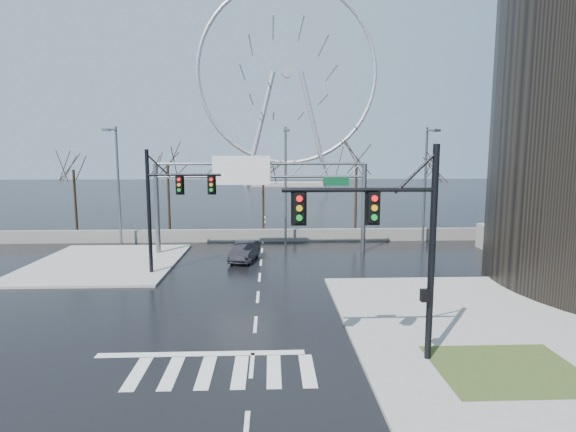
{
  "coord_description": "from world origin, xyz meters",
  "views": [
    {
      "loc": [
        0.71,
        -19.57,
        7.58
      ],
      "look_at": [
        1.76,
        7.16,
        4.0
      ],
      "focal_mm": 28.0,
      "sensor_mm": 36.0,
      "label": 1
    }
  ],
  "objects_px": {
    "signal_mast_far": "(166,200)",
    "ferris_wheel": "(287,81)",
    "signal_mast_near": "(395,233)",
    "car": "(245,251)",
    "sign_gantry": "(256,188)"
  },
  "relations": [
    {
      "from": "signal_mast_near",
      "to": "car",
      "type": "distance_m",
      "value": 18.38
    },
    {
      "from": "sign_gantry",
      "to": "ferris_wheel",
      "type": "height_order",
      "value": "ferris_wheel"
    },
    {
      "from": "ferris_wheel",
      "to": "sign_gantry",
      "type": "bearing_deg",
      "value": -93.84
    },
    {
      "from": "signal_mast_near",
      "to": "sign_gantry",
      "type": "xyz_separation_m",
      "value": [
        -5.52,
        19.0,
        0.31
      ]
    },
    {
      "from": "signal_mast_near",
      "to": "signal_mast_far",
      "type": "height_order",
      "value": "same"
    },
    {
      "from": "signal_mast_far",
      "to": "signal_mast_near",
      "type": "bearing_deg",
      "value": -49.74
    },
    {
      "from": "signal_mast_far",
      "to": "ferris_wheel",
      "type": "bearing_deg",
      "value": 82.8
    },
    {
      "from": "signal_mast_far",
      "to": "car",
      "type": "distance_m",
      "value": 7.29
    },
    {
      "from": "signal_mast_far",
      "to": "ferris_wheel",
      "type": "xyz_separation_m",
      "value": [
        10.87,
        86.04,
        21.3
      ]
    },
    {
      "from": "sign_gantry",
      "to": "car",
      "type": "bearing_deg",
      "value": -109.86
    },
    {
      "from": "signal_mast_far",
      "to": "car",
      "type": "relative_size",
      "value": 1.92
    },
    {
      "from": "signal_mast_near",
      "to": "ferris_wheel",
      "type": "height_order",
      "value": "ferris_wheel"
    },
    {
      "from": "sign_gantry",
      "to": "car",
      "type": "xyz_separation_m",
      "value": [
        -0.81,
        -2.25,
        -4.5
      ]
    },
    {
      "from": "sign_gantry",
      "to": "ferris_wheel",
      "type": "distance_m",
      "value": 82.91
    },
    {
      "from": "signal_mast_far",
      "to": "car",
      "type": "bearing_deg",
      "value": 38.69
    }
  ]
}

